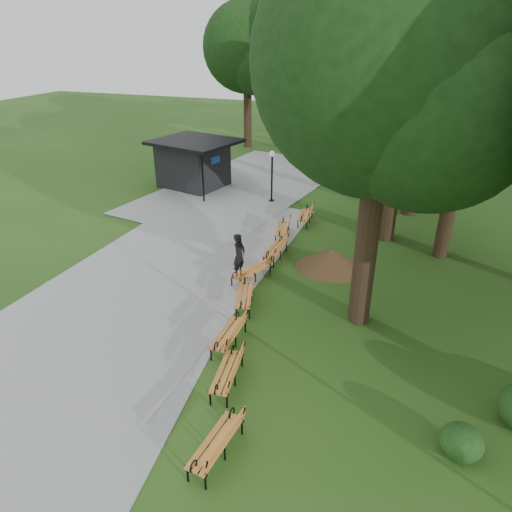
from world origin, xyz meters
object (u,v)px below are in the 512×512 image
(bench_6, at_px, (282,229))
(lawn_tree_2, at_px, (410,51))
(bench_0, at_px, (216,442))
(lawn_tree_4, at_px, (434,44))
(kiosk, at_px, (193,163))
(bench_1, at_px, (227,372))
(bench_5, at_px, (275,249))
(lamp_post, at_px, (272,165))
(lawn_tree_1, at_px, (477,61))
(bench_3, at_px, (244,295))
(bench_2, at_px, (229,334))
(bench_7, at_px, (305,215))
(person, at_px, (239,255))
(lawn_tree_0, at_px, (388,62))
(bench_4, at_px, (251,271))
(dirt_mound, at_px, (331,259))

(bench_6, height_order, lawn_tree_2, lawn_tree_2)
(bench_0, height_order, lawn_tree_4, lawn_tree_4)
(kiosk, relative_size, bench_1, 2.41)
(bench_5, bearing_deg, bench_1, 10.18)
(lawn_tree_4, bearing_deg, bench_0, -100.45)
(kiosk, bearing_deg, lamp_post, 1.52)
(bench_5, distance_m, lawn_tree_2, 9.33)
(lawn_tree_1, bearing_deg, bench_5, -158.19)
(bench_1, xyz_separation_m, lawn_tree_4, (3.89, 15.18, 7.63))
(lawn_tree_2, bearing_deg, bench_3, -118.01)
(bench_6, bearing_deg, bench_1, -2.82)
(bench_2, bearing_deg, kiosk, -149.65)
(lamp_post, relative_size, bench_7, 1.51)
(person, distance_m, bench_0, 8.56)
(kiosk, relative_size, lamp_post, 1.60)
(lawn_tree_1, bearing_deg, bench_7, 165.22)
(lawn_tree_0, xyz_separation_m, lawn_tree_2, (0.18, 7.13, 0.01))
(lawn_tree_0, bearing_deg, bench_6, 127.51)
(bench_5, distance_m, lawn_tree_0, 9.14)
(bench_4, relative_size, bench_5, 1.00)
(bench_1, distance_m, lawn_tree_2, 14.05)
(bench_1, bearing_deg, bench_2, -166.52)
(person, relative_size, bench_4, 0.92)
(bench_1, xyz_separation_m, bench_7, (-0.87, 12.06, 0.00))
(lamp_post, xyz_separation_m, bench_6, (2.00, -4.56, -1.64))
(bench_2, xyz_separation_m, bench_3, (-0.36, 2.28, 0.00))
(lawn_tree_0, relative_size, lawn_tree_4, 0.98)
(lamp_post, height_order, bench_2, lamp_post)
(bench_2, height_order, lawn_tree_0, lawn_tree_0)
(bench_0, height_order, bench_7, same)
(bench_4, bearing_deg, bench_5, -162.77)
(bench_0, height_order, bench_2, same)
(bench_4, xyz_separation_m, bench_6, (-0.06, 4.34, 0.00))
(kiosk, distance_m, bench_7, 8.77)
(person, xyz_separation_m, bench_1, (1.95, -5.89, -0.44))
(bench_5, height_order, bench_6, same)
(bench_7, bearing_deg, bench_4, -9.26)
(bench_3, relative_size, bench_6, 1.00)
(kiosk, relative_size, lawn_tree_1, 0.43)
(lawn_tree_1, bearing_deg, bench_0, -110.66)
(dirt_mound, relative_size, bench_3, 1.25)
(kiosk, distance_m, bench_5, 11.08)
(lawn_tree_2, bearing_deg, lawn_tree_1, -24.39)
(bench_0, height_order, bench_6, same)
(bench_7, relative_size, lawn_tree_4, 0.16)
(lawn_tree_0, bearing_deg, bench_4, 163.36)
(dirt_mound, height_order, bench_1, bench_1)
(kiosk, relative_size, bench_0, 2.41)
(bench_7, bearing_deg, bench_0, 1.29)
(lamp_post, xyz_separation_m, lawn_tree_0, (6.30, -10.16, 5.85))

